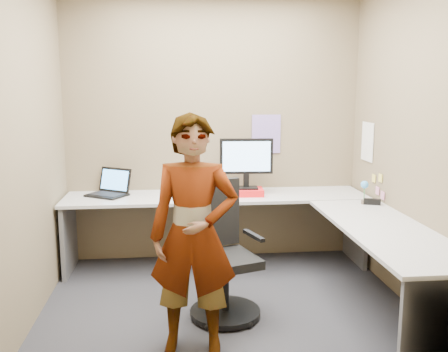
{
  "coord_description": "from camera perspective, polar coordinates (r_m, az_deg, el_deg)",
  "views": [
    {
      "loc": [
        -0.42,
        -3.82,
        1.78
      ],
      "look_at": [
        0.0,
        0.25,
        1.05
      ],
      "focal_mm": 40.0,
      "sensor_mm": 36.0,
      "label": 1
    }
  ],
  "objects": [
    {
      "name": "calendar_purple",
      "position": [
        5.22,
        4.84,
        4.81
      ],
      "size": [
        0.3,
        0.01,
        0.4
      ],
      "primitive_type": "cube",
      "color": "#846BB7",
      "rests_on": "wall_back"
    },
    {
      "name": "ground",
      "position": [
        4.23,
        0.35,
        -14.75
      ],
      "size": [
        3.0,
        3.0,
        0.0
      ],
      "primitive_type": "plane",
      "color": "#232327",
      "rests_on": "ground"
    },
    {
      "name": "sticky_note_d",
      "position": [
        4.98,
        16.75,
        -0.26
      ],
      "size": [
        0.01,
        0.07,
        0.07
      ],
      "primitive_type": "cube",
      "color": "#F2E059",
      "rests_on": "wall_right"
    },
    {
      "name": "sticky_note_c",
      "position": [
        4.8,
        17.68,
        -2.14
      ],
      "size": [
        0.01,
        0.07,
        0.07
      ],
      "primitive_type": "cube",
      "color": "pink",
      "rests_on": "wall_right"
    },
    {
      "name": "calendar_white",
      "position": [
        5.12,
        16.08,
        3.78
      ],
      "size": [
        0.01,
        0.28,
        0.38
      ],
      "primitive_type": "cube",
      "color": "white",
      "rests_on": "wall_right"
    },
    {
      "name": "wall_right",
      "position": [
        4.29,
        20.73,
        3.72
      ],
      "size": [
        0.0,
        2.7,
        2.7
      ],
      "primitive_type": "plane",
      "rotation": [
        1.57,
        0.0,
        -1.57
      ],
      "color": "brown",
      "rests_on": "ground"
    },
    {
      "name": "laptop",
      "position": [
        5.04,
        -12.85,
        -1.4
      ],
      "size": [
        0.47,
        0.45,
        0.26
      ],
      "rotation": [
        0.0,
        0.0,
        -0.58
      ],
      "color": "black",
      "rests_on": "desk"
    },
    {
      "name": "origami",
      "position": [
        4.7,
        -6.66,
        -2.48
      ],
      "size": [
        0.1,
        0.1,
        0.06
      ],
      "primitive_type": "cone",
      "color": "white",
      "rests_on": "desk"
    },
    {
      "name": "sticky_note_b",
      "position": [
        4.91,
        17.13,
        -1.62
      ],
      "size": [
        0.01,
        0.07,
        0.07
      ],
      "primitive_type": "cube",
      "color": "pink",
      "rests_on": "wall_right"
    },
    {
      "name": "wall_back",
      "position": [
        5.15,
        -1.22,
        5.33
      ],
      "size": [
        3.0,
        0.0,
        3.0
      ],
      "primitive_type": "plane",
      "rotation": [
        1.57,
        0.0,
        0.0
      ],
      "color": "brown",
      "rests_on": "ground"
    },
    {
      "name": "sticky_note_a",
      "position": [
        4.84,
        17.44,
        -0.23
      ],
      "size": [
        0.01,
        0.07,
        0.07
      ],
      "primitive_type": "cube",
      "color": "#F2E059",
      "rests_on": "wall_right"
    },
    {
      "name": "person",
      "position": [
        3.34,
        -3.48,
        -6.78
      ],
      "size": [
        0.64,
        0.46,
        1.62
      ],
      "primitive_type": "imported",
      "rotation": [
        0.0,
        0.0,
        -0.13
      ],
      "color": "#999399",
      "rests_on": "ground"
    },
    {
      "name": "paper_ream",
      "position": [
        4.92,
        2.58,
        -1.82
      ],
      "size": [
        0.34,
        0.26,
        0.07
      ],
      "primitive_type": "cube",
      "rotation": [
        0.0,
        0.0,
        -0.06
      ],
      "color": "red",
      "rests_on": "desk"
    },
    {
      "name": "desk",
      "position": [
        4.45,
        5.43,
        -5.45
      ],
      "size": [
        2.98,
        2.58,
        0.73
      ],
      "color": "#A4A4A4",
      "rests_on": "ground"
    },
    {
      "name": "wall_left",
      "position": [
        3.99,
        -21.62,
        3.23
      ],
      "size": [
        0.0,
        2.7,
        2.7
      ],
      "primitive_type": "plane",
      "rotation": [
        1.57,
        0.0,
        1.57
      ],
      "color": "brown",
      "rests_on": "ground"
    },
    {
      "name": "flower",
      "position": [
        4.7,
        15.75,
        -1.4
      ],
      "size": [
        0.07,
        0.07,
        0.22
      ],
      "color": "brown",
      "rests_on": "desk"
    },
    {
      "name": "stapler",
      "position": [
        4.71,
        16.57,
        -2.83
      ],
      "size": [
        0.15,
        0.09,
        0.05
      ],
      "primitive_type": "cube",
      "rotation": [
        0.0,
        0.0,
        -0.36
      ],
      "color": "black",
      "rests_on": "desk"
    },
    {
      "name": "office_chair",
      "position": [
        3.96,
        -0.25,
        -9.87
      ],
      "size": [
        0.6,
        0.59,
        1.04
      ],
      "rotation": [
        0.0,
        0.0,
        0.34
      ],
      "color": "black",
      "rests_on": "ground"
    },
    {
      "name": "trackball_mouse",
      "position": [
        4.99,
        -3.76,
        -1.75
      ],
      "size": [
        0.12,
        0.08,
        0.07
      ],
      "color": "#B7B7BC",
      "rests_on": "desk"
    },
    {
      "name": "monitor",
      "position": [
        4.88,
        2.57,
        1.94
      ],
      "size": [
        0.52,
        0.16,
        0.49
      ],
      "rotation": [
        0.0,
        0.0,
        -0.06
      ],
      "color": "black",
      "rests_on": "paper_ream"
    }
  ]
}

